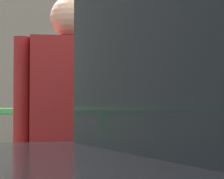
% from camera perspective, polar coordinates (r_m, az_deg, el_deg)
% --- Properties ---
extents(parking_meter, '(0.19, 0.20, 1.42)m').
position_cam_1_polar(parking_meter, '(3.06, 6.69, -3.09)').
color(parking_meter, slate).
rests_on(parking_meter, sidewalk_curb).
extents(pedestrian_at_meter, '(0.69, 0.43, 1.73)m').
position_cam_1_polar(pedestrian_at_meter, '(2.91, -4.46, -4.35)').
color(pedestrian_at_meter, black).
rests_on(pedestrian_at_meter, sidewalk_curb).
extents(background_railing, '(24.06, 0.06, 1.12)m').
position_cam_1_polar(background_railing, '(4.99, -3.62, -5.71)').
color(background_railing, '#2D7A38').
rests_on(background_railing, sidewalk_curb).
extents(backdrop_wall, '(32.00, 0.50, 3.31)m').
position_cam_1_polar(backdrop_wall, '(7.66, -10.27, 0.81)').
color(backdrop_wall, gray).
rests_on(backdrop_wall, ground).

